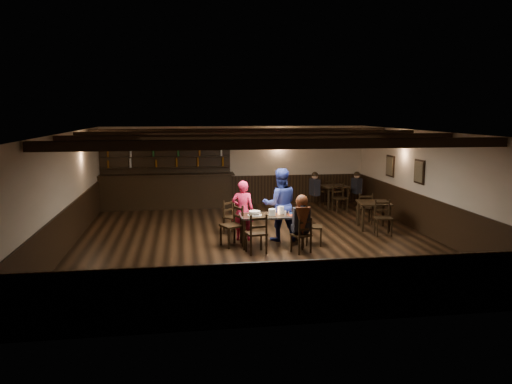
{
  "coord_description": "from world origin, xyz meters",
  "views": [
    {
      "loc": [
        -1.8,
        -11.96,
        3.19
      ],
      "look_at": [
        0.0,
        0.2,
        1.2
      ],
      "focal_mm": 35.0,
      "sensor_mm": 36.0,
      "label": 1
    }
  ],
  "objects": [
    {
      "name": "plate_stack_a",
      "position": [
        0.28,
        -0.54,
        0.83
      ],
      "size": [
        0.17,
        0.17,
        0.16
      ],
      "primitive_type": "cylinder",
      "color": "white",
      "rests_on": "dining_table"
    },
    {
      "name": "chair_near_right",
      "position": [
        0.87,
        -1.24,
        0.48
      ],
      "size": [
        0.49,
        0.48,
        0.82
      ],
      "color": "black",
      "rests_on": "ground"
    },
    {
      "name": "chair_far_pushed",
      "position": [
        -0.57,
        0.85,
        0.52
      ],
      "size": [
        0.58,
        0.58,
        0.89
      ],
      "color": "black",
      "rests_on": "ground"
    },
    {
      "name": "bar_counter",
      "position": [
        -2.35,
        4.72,
        0.73
      ],
      "size": [
        4.5,
        0.7,
        2.2
      ],
      "color": "black",
      "rests_on": "ground"
    },
    {
      "name": "bg_patron_right",
      "position": [
        3.97,
        3.91,
        0.84
      ],
      "size": [
        0.3,
        0.4,
        0.74
      ],
      "color": "black",
      "rests_on": "ground"
    },
    {
      "name": "menu_blue",
      "position": [
        0.89,
        -0.36,
        0.75
      ],
      "size": [
        0.37,
        0.28,
        0.0
      ],
      "primitive_type": "cube",
      "rotation": [
        0.0,
        0.0,
        -0.15
      ],
      "color": "#102550",
      "rests_on": "dining_table"
    },
    {
      "name": "ground",
      "position": [
        0.0,
        0.0,
        0.0
      ],
      "size": [
        10.0,
        10.0,
        0.0
      ],
      "primitive_type": "plane",
      "color": "black",
      "rests_on": "ground"
    },
    {
      "name": "menu_red",
      "position": [
        0.81,
        -0.57,
        0.75
      ],
      "size": [
        0.34,
        0.29,
        0.0
      ],
      "primitive_type": "cube",
      "rotation": [
        0.0,
        0.0,
        0.32
      ],
      "color": "maroon",
      "rests_on": "dining_table"
    },
    {
      "name": "dining_table",
      "position": [
        0.28,
        -0.47,
        0.67
      ],
      "size": [
        1.51,
        0.76,
        0.75
      ],
      "color": "black",
      "rests_on": "ground"
    },
    {
      "name": "man_blue",
      "position": [
        0.58,
        0.01,
        0.9
      ],
      "size": [
        0.89,
        0.7,
        1.81
      ],
      "primitive_type": "imported",
      "rotation": [
        0.0,
        0.0,
        3.12
      ],
      "color": "navy",
      "rests_on": "ground"
    },
    {
      "name": "chair_end_left",
      "position": [
        -0.59,
        -0.36,
        0.58
      ],
      "size": [
        0.59,
        0.6,
        1.0
      ],
      "color": "black",
      "rests_on": "ground"
    },
    {
      "name": "woman_pink",
      "position": [
        -0.34,
        0.14,
        0.75
      ],
      "size": [
        0.61,
        0.47,
        1.51
      ],
      "primitive_type": "imported",
      "rotation": [
        0.0,
        0.0,
        2.93
      ],
      "color": "#FF325D",
      "rests_on": "ground"
    },
    {
      "name": "drink_glass",
      "position": [
        0.53,
        -0.32,
        0.81
      ],
      "size": [
        0.07,
        0.07,
        0.11
      ],
      "primitive_type": "cylinder",
      "color": "silver",
      "rests_on": "dining_table"
    },
    {
      "name": "seated_person",
      "position": [
        0.84,
        -1.2,
        0.87
      ],
      "size": [
        0.37,
        0.56,
        0.91
      ],
      "color": "black",
      "rests_on": "ground"
    },
    {
      "name": "plate_stack_b",
      "position": [
        0.52,
        -0.39,
        0.84
      ],
      "size": [
        0.15,
        0.15,
        0.18
      ],
      "primitive_type": "cylinder",
      "color": "white",
      "rests_on": "dining_table"
    },
    {
      "name": "room_shell",
      "position": [
        0.01,
        0.04,
        1.75
      ],
      "size": [
        9.02,
        10.02,
        2.71
      ],
      "color": "#C1B2A0",
      "rests_on": "ground"
    },
    {
      "name": "chair_near_left",
      "position": [
        -0.17,
        -1.14,
        0.54
      ],
      "size": [
        0.5,
        0.48,
        0.92
      ],
      "color": "black",
      "rests_on": "ground"
    },
    {
      "name": "cake",
      "position": [
        -0.13,
        -0.47,
        0.8
      ],
      "size": [
        0.34,
        0.34,
        0.11
      ],
      "color": "white",
      "rests_on": "dining_table"
    },
    {
      "name": "bg_patron_left",
      "position": [
        2.48,
        3.74,
        0.85
      ],
      "size": [
        0.3,
        0.41,
        0.77
      ],
      "color": "black",
      "rests_on": "ground"
    },
    {
      "name": "tea_light",
      "position": [
        0.35,
        -0.42,
        0.78
      ],
      "size": [
        0.05,
        0.05,
        0.06
      ],
      "color": "#A5A8AD",
      "rests_on": "dining_table"
    },
    {
      "name": "salt_shaker",
      "position": [
        0.61,
        -0.52,
        0.8
      ],
      "size": [
        0.04,
        0.04,
        0.1
      ],
      "primitive_type": "cylinder",
      "color": "silver",
      "rests_on": "dining_table"
    },
    {
      "name": "back_table_b",
      "position": [
        3.18,
        3.92,
        0.65
      ],
      "size": [
        0.94,
        0.94,
        0.75
      ],
      "color": "black",
      "rests_on": "ground"
    },
    {
      "name": "pepper_shaker",
      "position": [
        0.68,
        -0.54,
        0.8
      ],
      "size": [
        0.04,
        0.04,
        0.1
      ],
      "primitive_type": "cylinder",
      "color": "#A5A8AD",
      "rests_on": "dining_table"
    },
    {
      "name": "chair_end_right",
      "position": [
        1.24,
        -0.52,
        0.52
      ],
      "size": [
        0.49,
        0.51,
        0.89
      ],
      "color": "black",
      "rests_on": "ground"
    },
    {
      "name": "back_table_a",
      "position": [
        3.35,
        0.8,
        0.65
      ],
      "size": [
        0.97,
        0.97,
        0.75
      ],
      "color": "black",
      "rests_on": "ground"
    }
  ]
}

